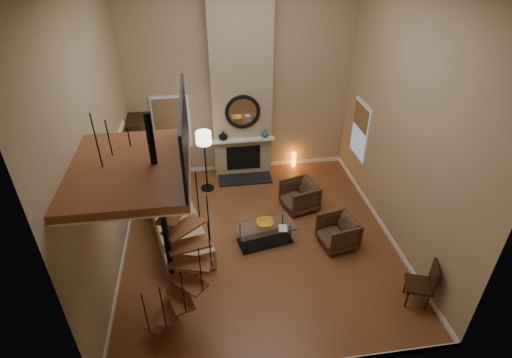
{
  "coord_description": "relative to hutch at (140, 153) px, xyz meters",
  "views": [
    {
      "loc": [
        -1.07,
        -6.92,
        6.15
      ],
      "look_at": [
        0.0,
        0.4,
        1.4
      ],
      "focal_mm": 28.04,
      "sensor_mm": 36.0,
      "label": 1
    }
  ],
  "objects": [
    {
      "name": "mantel",
      "position": [
        2.8,
        -0.02,
        0.2
      ],
      "size": [
        1.7,
        0.18,
        0.06
      ],
      "primitive_type": "cube",
      "color": "white",
      "rests_on": "chimney_breast"
    },
    {
      "name": "sofa",
      "position": [
        1.0,
        -2.45,
        -0.55
      ],
      "size": [
        1.57,
        2.77,
        0.76
      ],
      "primitive_type": "imported",
      "rotation": [
        0.0,
        0.0,
        1.79
      ],
      "color": "tan",
      "rests_on": "ground"
    },
    {
      "name": "accent_lamp",
      "position": [
        4.32,
        0.28,
        -0.7
      ],
      "size": [
        0.13,
        0.13,
        0.45
      ],
      "primitive_type": "cylinder",
      "color": "orange",
      "rests_on": "ground"
    },
    {
      "name": "window_right",
      "position": [
        5.77,
        -0.8,
        0.68
      ],
      "size": [
        0.06,
        1.02,
        1.52
      ],
      "color": "white",
      "rests_on": "right_wall"
    },
    {
      "name": "side_chair",
      "position": [
        5.59,
        -5.02,
        -0.42
      ],
      "size": [
        0.62,
        0.62,
        1.0
      ],
      "color": "black",
      "rests_on": "ground"
    },
    {
      "name": "armchair_near",
      "position": [
        4.08,
        -1.71,
        -0.6
      ],
      "size": [
        1.0,
        0.98,
        0.75
      ],
      "primitive_type": "imported",
      "rotation": [
        0.0,
        0.0,
        -1.31
      ],
      "color": "#493122",
      "rests_on": "ground"
    },
    {
      "name": "window_back",
      "position": [
        0.9,
        0.43,
        0.67
      ],
      "size": [
        1.02,
        0.06,
        1.52
      ],
      "color": "white",
      "rests_on": "back_wall"
    },
    {
      "name": "book",
      "position": [
        3.29,
        -3.04,
        -0.49
      ],
      "size": [
        0.23,
        0.28,
        0.02
      ],
      "primitive_type": "imported",
      "rotation": [
        0.0,
        0.0,
        -0.15
      ],
      "color": "gray",
      "rests_on": "coffee_table"
    },
    {
      "name": "coffee_table",
      "position": [
        2.94,
        -2.89,
        -0.67
      ],
      "size": [
        1.42,
        0.91,
        0.48
      ],
      "color": "silver",
      "rests_on": "ground"
    },
    {
      "name": "firebox",
      "position": [
        2.8,
        0.06,
        -0.4
      ],
      "size": [
        0.95,
        0.02,
        0.72
      ],
      "primitive_type": "cube",
      "color": "black",
      "rests_on": "chimney_breast"
    },
    {
      "name": "spiral_stair",
      "position": [
        1.02,
        -4.59,
        0.83
      ],
      "size": [
        1.47,
        1.47,
        4.06
      ],
      "color": "black",
      "rests_on": "ground"
    },
    {
      "name": "mirror_disc",
      "position": [
        2.8,
        0.05,
        1.0
      ],
      "size": [
        0.8,
        0.01,
        0.8
      ],
      "primitive_type": "cylinder",
      "rotation": [
        1.57,
        0.0,
        0.0
      ],
      "color": "white",
      "rests_on": "chimney_breast"
    },
    {
      "name": "vase_left",
      "position": [
        2.25,
        0.02,
        0.35
      ],
      "size": [
        0.24,
        0.24,
        0.25
      ],
      "primitive_type": "imported",
      "color": "black",
      "rests_on": "mantel"
    },
    {
      "name": "loft",
      "position": [
        0.76,
        -4.6,
        2.29
      ],
      "size": [
        1.7,
        2.2,
        1.09
      ],
      "color": "brown",
      "rests_on": "left_wall"
    },
    {
      "name": "floor_lamp",
      "position": [
        1.73,
        -0.52,
        0.46
      ],
      "size": [
        0.4,
        0.4,
        1.71
      ],
      "color": "black",
      "rests_on": "ground"
    },
    {
      "name": "chimney_breast",
      "position": [
        2.8,
        0.26,
        1.8
      ],
      "size": [
        1.6,
        0.38,
        5.5
      ],
      "primitive_type": "cube",
      "color": "tan",
      "rests_on": "ground"
    },
    {
      "name": "ground",
      "position": [
        2.8,
        -2.8,
        -0.95
      ],
      "size": [
        6.0,
        6.5,
        0.01
      ],
      "primitive_type": "cube",
      "color": "brown",
      "rests_on": "ground"
    },
    {
      "name": "mirror_frame",
      "position": [
        2.8,
        0.04,
        1.0
      ],
      "size": [
        0.94,
        0.1,
        0.94
      ],
      "primitive_type": "torus",
      "rotation": [
        1.57,
        0.0,
        0.0
      ],
      "color": "black",
      "rests_on": "chimney_breast"
    },
    {
      "name": "vase_right",
      "position": [
        3.4,
        0.02,
        0.33
      ],
      "size": [
        0.2,
        0.2,
        0.21
      ],
      "primitive_type": "imported",
      "color": "#174C51",
      "rests_on": "mantel"
    },
    {
      "name": "baseboard_right",
      "position": [
        5.79,
        -2.8,
        -0.89
      ],
      "size": [
        0.02,
        6.5,
        0.12
      ],
      "primitive_type": "cube",
      "color": "white",
      "rests_on": "ground"
    },
    {
      "name": "hutch",
      "position": [
        0.0,
        0.0,
        0.0
      ],
      "size": [
        0.42,
        0.89,
        2.0
      ],
      "primitive_type": "cube",
      "color": "black",
      "rests_on": "ground"
    },
    {
      "name": "back_wall",
      "position": [
        2.8,
        0.45,
        1.8
      ],
      "size": [
        6.0,
        0.02,
        5.5
      ],
      "primitive_type": "cube",
      "color": "tan",
      "rests_on": "ground"
    },
    {
      "name": "front_wall",
      "position": [
        2.8,
        -6.05,
        1.8
      ],
      "size": [
        6.0,
        0.02,
        5.5
      ],
      "primitive_type": "cube",
      "color": "tan",
      "rests_on": "ground"
    },
    {
      "name": "armchair_far",
      "position": [
        4.6,
        -3.21,
        -0.6
      ],
      "size": [
        0.91,
        0.89,
        0.71
      ],
      "primitive_type": "imported",
      "rotation": [
        0.0,
        0.0,
        -1.39
      ],
      "color": "#493122",
      "rests_on": "ground"
    },
    {
      "name": "baseboard_left",
      "position": [
        -0.19,
        -2.8,
        -0.89
      ],
      "size": [
        0.02,
        6.5,
        0.12
      ],
      "primitive_type": "cube",
      "color": "white",
      "rests_on": "ground"
    },
    {
      "name": "right_wall",
      "position": [
        5.8,
        -2.8,
        1.8
      ],
      "size": [
        0.02,
        6.5,
        5.5
      ],
      "primitive_type": "cube",
      "color": "tan",
      "rests_on": "ground"
    },
    {
      "name": "hearth",
      "position": [
        2.8,
        -0.23,
        -0.93
      ],
      "size": [
        1.5,
        0.6,
        0.04
      ],
      "primitive_type": "cube",
      "color": "black",
      "rests_on": "ground"
    },
    {
      "name": "bowl",
      "position": [
        2.94,
        -2.84,
        -0.45
      ],
      "size": [
        0.38,
        0.38,
        0.1
      ],
      "primitive_type": "imported",
      "color": "gold",
      "rests_on": "coffee_table"
    },
    {
      "name": "entry_door",
      "position": [
        -0.15,
        -1.0,
        0.1
      ],
      "size": [
        0.1,
        1.05,
        2.16
      ],
      "color": "white",
      "rests_on": "ground"
    },
    {
      "name": "baseboard_back",
      "position": [
        2.8,
        0.44,
        -0.89
      ],
      "size": [
        6.0,
        0.02,
        0.12
      ],
      "primitive_type": "cube",
      "color": "white",
      "rests_on": "ground"
    },
    {
      "name": "left_wall",
      "position": [
        -0.2,
        -2.8,
        1.8
      ],
      "size": [
        0.02,
        6.5,
        5.5
      ],
      "primitive_type": "cube",
      "color": "tan",
      "rests_on": "ground"
    }
  ]
}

